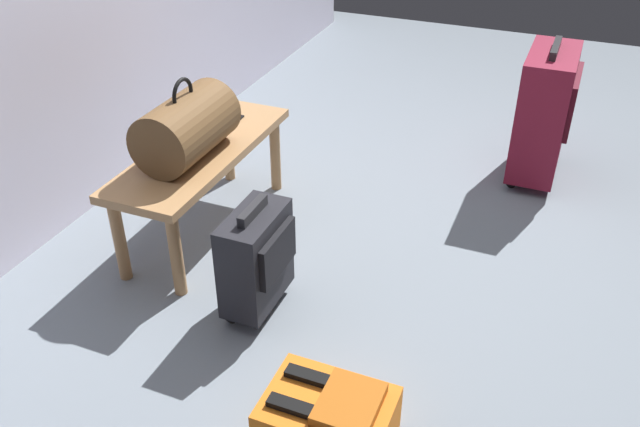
% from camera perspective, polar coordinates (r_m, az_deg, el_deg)
% --- Properties ---
extents(ground_plane, '(6.60, 6.60, 0.00)m').
position_cam_1_polar(ground_plane, '(2.88, 8.30, -4.11)').
color(ground_plane, slate).
extents(bench, '(1.00, 0.36, 0.41)m').
position_cam_1_polar(bench, '(2.93, -9.92, 4.39)').
color(bench, '#A87A4C').
rests_on(bench, ground).
extents(duffel_bag_brown, '(0.44, 0.26, 0.34)m').
position_cam_1_polar(duffel_bag_brown, '(2.78, -11.18, 7.16)').
color(duffel_bag_brown, brown).
rests_on(duffel_bag_brown, bench).
extents(cell_phone, '(0.07, 0.14, 0.01)m').
position_cam_1_polar(cell_phone, '(3.15, -7.86, 8.10)').
color(cell_phone, black).
rests_on(cell_phone, bench).
extents(suitcase_upright_burgundy, '(0.47, 0.25, 0.69)m').
position_cam_1_polar(suitcase_upright_burgundy, '(3.49, 18.38, 8.15)').
color(suitcase_upright_burgundy, maroon).
rests_on(suitcase_upright_burgundy, ground).
extents(suitcase_small_charcoal, '(0.32, 0.19, 0.46)m').
position_cam_1_polar(suitcase_small_charcoal, '(2.49, -5.36, -3.71)').
color(suitcase_small_charcoal, black).
rests_on(suitcase_small_charcoal, ground).
extents(backpack_orange, '(0.28, 0.38, 0.21)m').
position_cam_1_polar(backpack_orange, '(2.12, 0.73, -16.98)').
color(backpack_orange, orange).
rests_on(backpack_orange, ground).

